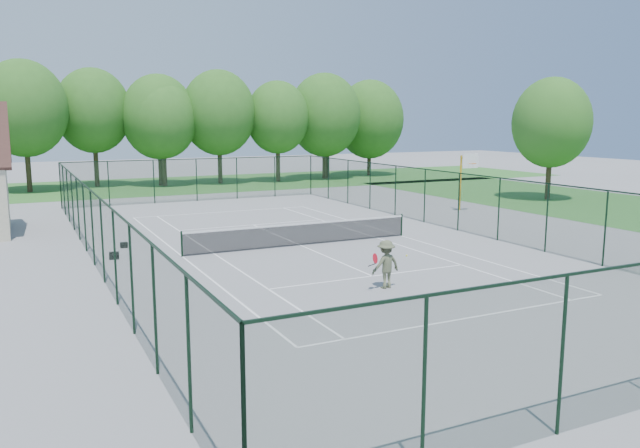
{
  "coord_description": "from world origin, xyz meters",
  "views": [
    {
      "loc": [
        -11.58,
        -25.63,
        5.67
      ],
      "look_at": [
        0.0,
        -2.0,
        1.3
      ],
      "focal_mm": 35.0,
      "sensor_mm": 36.0,
      "label": 1
    }
  ],
  "objects_px": {
    "tennis_net": "(301,233)",
    "tennis_player": "(386,264)",
    "sports_bag_a": "(114,256)",
    "basketball_goal": "(466,171)"
  },
  "relations": [
    {
      "from": "tennis_net",
      "to": "tennis_player",
      "type": "height_order",
      "value": "tennis_player"
    },
    {
      "from": "tennis_net",
      "to": "tennis_player",
      "type": "xyz_separation_m",
      "value": [
        -0.43,
        -8.0,
        0.26
      ]
    },
    {
      "from": "tennis_net",
      "to": "basketball_goal",
      "type": "relative_size",
      "value": 3.04
    },
    {
      "from": "basketball_goal",
      "to": "sports_bag_a",
      "type": "xyz_separation_m",
      "value": [
        -22.09,
        -4.8,
        -2.42
      ]
    },
    {
      "from": "tennis_net",
      "to": "sports_bag_a",
      "type": "relative_size",
      "value": 28.97
    },
    {
      "from": "tennis_net",
      "to": "basketball_goal",
      "type": "height_order",
      "value": "basketball_goal"
    },
    {
      "from": "sports_bag_a",
      "to": "tennis_player",
      "type": "bearing_deg",
      "value": -35.94
    },
    {
      "from": "basketball_goal",
      "to": "sports_bag_a",
      "type": "height_order",
      "value": "basketball_goal"
    },
    {
      "from": "tennis_net",
      "to": "tennis_player",
      "type": "distance_m",
      "value": 8.01
    },
    {
      "from": "sports_bag_a",
      "to": "tennis_player",
      "type": "xyz_separation_m",
      "value": [
        7.71,
        -8.76,
        0.68
      ]
    }
  ]
}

